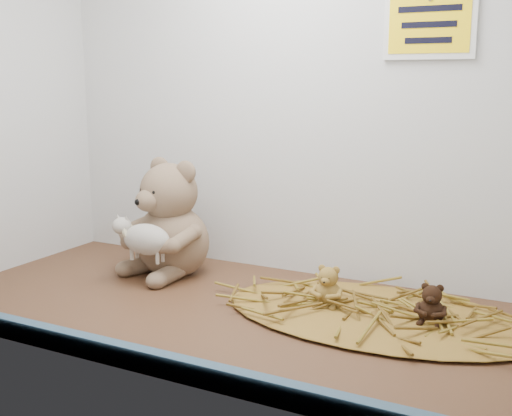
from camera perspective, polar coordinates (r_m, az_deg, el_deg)
The scene contains 8 objects.
alcove_shell at distance 127.13cm, azimuth -0.74°, elevation 11.63°, with size 120.40×60.20×90.40cm.
front_rail at distance 104.60cm, azimuth -10.68°, elevation -12.93°, with size 119.28×2.20×3.60cm, color #3E6077.
straw_bed at distance 125.43cm, azimuth 10.73°, elevation -9.30°, with size 60.71×35.25×1.18cm, color brown.
main_teddy at distance 148.15cm, azimuth -7.52°, elevation -0.79°, with size 21.62×22.82×26.81cm, color #8B7056, non-canonical shape.
toy_lamb at distance 141.30cm, azimuth -9.70°, elevation -2.77°, with size 14.86×9.07×9.60cm, color #B3ADA1, non-canonical shape.
mini_teddy_tan at distance 126.90cm, azimuth 6.45°, elevation -6.72°, with size 6.46×6.82×8.02cm, color olive, non-canonical shape.
mini_teddy_brown at distance 121.74cm, azimuth 15.35°, elevation -8.04°, with size 5.93×6.26×7.35cm, color black, non-canonical shape.
wall_sign at distance 136.36cm, azimuth 15.17°, elevation 15.45°, with size 16.00×1.20×11.00cm, color yellow.
Camera 1 is at (59.53, -103.33, 44.73)cm, focal length 45.00 mm.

